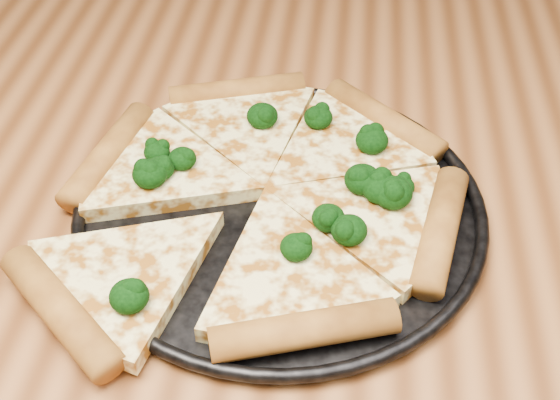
# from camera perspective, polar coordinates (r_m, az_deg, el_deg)

# --- Properties ---
(dining_table) EXTENTS (1.20, 0.90, 0.75)m
(dining_table) POSITION_cam_1_polar(r_m,az_deg,el_deg) (0.67, -8.89, -7.71)
(dining_table) COLOR brown
(dining_table) RESTS_ON ground
(pizza_pan) EXTENTS (0.34, 0.34, 0.02)m
(pizza_pan) POSITION_cam_1_polar(r_m,az_deg,el_deg) (0.60, 0.00, -0.59)
(pizza_pan) COLOR black
(pizza_pan) RESTS_ON dining_table
(pizza) EXTENTS (0.36, 0.37, 0.03)m
(pizza) POSITION_cam_1_polar(r_m,az_deg,el_deg) (0.59, -1.74, 0.48)
(pizza) COLOR #FFEE9C
(pizza) RESTS_ON pizza_pan
(broccoli_florets) EXTENTS (0.23, 0.25, 0.02)m
(broccoli_florets) POSITION_cam_1_polar(r_m,az_deg,el_deg) (0.59, 1.16, 1.44)
(broccoli_florets) COLOR black
(broccoli_florets) RESTS_ON pizza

